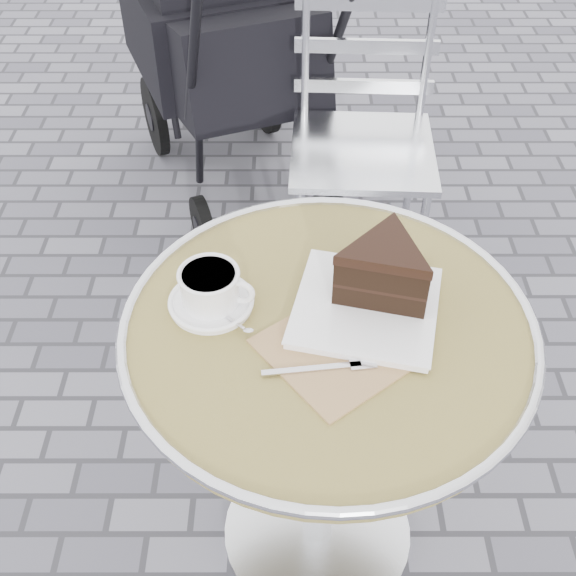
{
  "coord_description": "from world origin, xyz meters",
  "views": [
    {
      "loc": [
        -0.07,
        -0.85,
        1.62
      ],
      "look_at": [
        -0.07,
        0.04,
        0.78
      ],
      "focal_mm": 45.0,
      "sensor_mm": 36.0,
      "label": 1
    }
  ],
  "objects_px": {
    "cappuccino_set": "(211,291)",
    "baby_stroller": "(225,48)",
    "bistro_chair": "(364,105)",
    "cafe_table": "(325,386)",
    "cake_plate_set": "(379,280)"
  },
  "relations": [
    {
      "from": "cappuccino_set",
      "to": "baby_stroller",
      "type": "distance_m",
      "value": 1.5
    },
    {
      "from": "cappuccino_set",
      "to": "bistro_chair",
      "type": "height_order",
      "value": "bistro_chair"
    },
    {
      "from": "cafe_table",
      "to": "cake_plate_set",
      "type": "height_order",
      "value": "cake_plate_set"
    },
    {
      "from": "cafe_table",
      "to": "cappuccino_set",
      "type": "bearing_deg",
      "value": 166.49
    },
    {
      "from": "baby_stroller",
      "to": "cake_plate_set",
      "type": "bearing_deg",
      "value": -96.83
    },
    {
      "from": "cafe_table",
      "to": "baby_stroller",
      "type": "xyz_separation_m",
      "value": [
        -0.29,
        1.52,
        -0.06
      ]
    },
    {
      "from": "cappuccino_set",
      "to": "cake_plate_set",
      "type": "bearing_deg",
      "value": 12.07
    },
    {
      "from": "bistro_chair",
      "to": "baby_stroller",
      "type": "xyz_separation_m",
      "value": [
        -0.44,
        0.49,
        -0.06
      ]
    },
    {
      "from": "cafe_table",
      "to": "baby_stroller",
      "type": "bearing_deg",
      "value": 100.63
    },
    {
      "from": "baby_stroller",
      "to": "cappuccino_set",
      "type": "bearing_deg",
      "value": -107.71
    },
    {
      "from": "baby_stroller",
      "to": "cafe_table",
      "type": "bearing_deg",
      "value": -100.33
    },
    {
      "from": "cappuccino_set",
      "to": "cafe_table",
      "type": "bearing_deg",
      "value": -1.45
    },
    {
      "from": "cappuccino_set",
      "to": "bistro_chair",
      "type": "distance_m",
      "value": 1.06
    },
    {
      "from": "cappuccino_set",
      "to": "cake_plate_set",
      "type": "xyz_separation_m",
      "value": [
        0.29,
        0.0,
        0.03
      ]
    },
    {
      "from": "bistro_chair",
      "to": "baby_stroller",
      "type": "relative_size",
      "value": 0.77
    }
  ]
}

